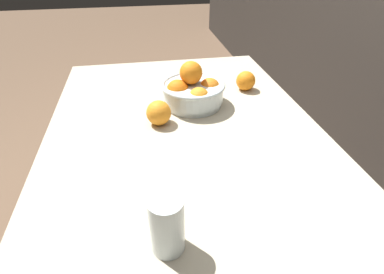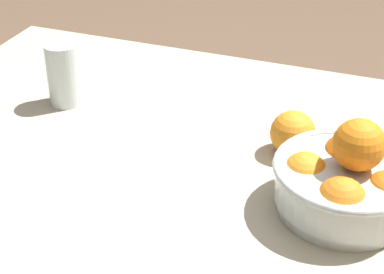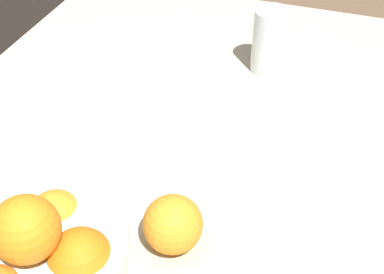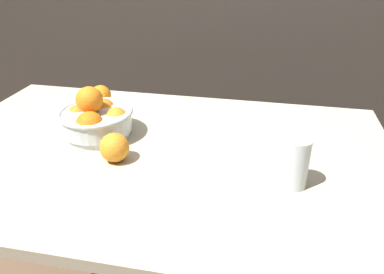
{
  "view_description": "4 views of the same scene",
  "coord_description": "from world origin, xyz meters",
  "px_view_note": "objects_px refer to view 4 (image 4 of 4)",
  "views": [
    {
      "loc": [
        0.73,
        -0.12,
        1.23
      ],
      "look_at": [
        0.07,
        0.0,
        0.78
      ],
      "focal_mm": 28.0,
      "sensor_mm": 36.0,
      "label": 1
    },
    {
      "loc": [
        -0.26,
        0.87,
        1.34
      ],
      "look_at": [
        0.07,
        -0.0,
        0.77
      ],
      "focal_mm": 60.0,
      "sensor_mm": 36.0,
      "label": 2
    },
    {
      "loc": [
        -0.51,
        -0.24,
        1.3
      ],
      "look_at": [
        0.05,
        -0.05,
        0.8
      ],
      "focal_mm": 50.0,
      "sensor_mm": 36.0,
      "label": 3
    },
    {
      "loc": [
        0.28,
        -0.88,
        1.25
      ],
      "look_at": [
        0.1,
        0.01,
        0.78
      ],
      "focal_mm": 35.0,
      "sensor_mm": 36.0,
      "label": 4
    }
  ],
  "objects_px": {
    "fruit_bowl": "(96,119)",
    "juice_glass": "(295,165)",
    "orange_loose_near_bowl": "(101,95)",
    "orange_loose_front": "(114,147)"
  },
  "relations": [
    {
      "from": "fruit_bowl",
      "to": "juice_glass",
      "type": "relative_size",
      "value": 1.77
    },
    {
      "from": "fruit_bowl",
      "to": "orange_loose_near_bowl",
      "type": "bearing_deg",
      "value": 111.09
    },
    {
      "from": "fruit_bowl",
      "to": "juice_glass",
      "type": "height_order",
      "value": "fruit_bowl"
    },
    {
      "from": "orange_loose_near_bowl",
      "to": "orange_loose_front",
      "type": "xyz_separation_m",
      "value": [
        0.19,
        -0.35,
        0.0
      ]
    },
    {
      "from": "fruit_bowl",
      "to": "orange_loose_near_bowl",
      "type": "distance_m",
      "value": 0.24
    },
    {
      "from": "fruit_bowl",
      "to": "juice_glass",
      "type": "xyz_separation_m",
      "value": [
        0.57,
        -0.15,
        0.0
      ]
    },
    {
      "from": "juice_glass",
      "to": "orange_loose_near_bowl",
      "type": "xyz_separation_m",
      "value": [
        -0.65,
        0.37,
        -0.02
      ]
    },
    {
      "from": "orange_loose_near_bowl",
      "to": "orange_loose_front",
      "type": "height_order",
      "value": "orange_loose_front"
    },
    {
      "from": "orange_loose_near_bowl",
      "to": "fruit_bowl",
      "type": "bearing_deg",
      "value": -68.91
    },
    {
      "from": "orange_loose_front",
      "to": "juice_glass",
      "type": "bearing_deg",
      "value": -2.84
    }
  ]
}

